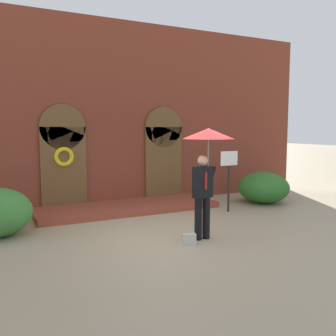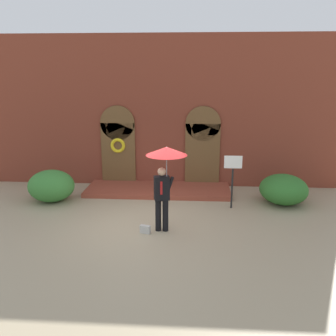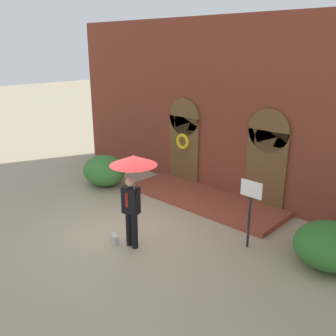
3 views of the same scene
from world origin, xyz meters
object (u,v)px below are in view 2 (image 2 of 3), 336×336
handbag (145,229)px  sign_post (233,173)px  person_with_umbrella (165,163)px  shrub_right (284,189)px  shrub_left (51,186)px

handbag → sign_post: sign_post is taller
person_with_umbrella → sign_post: size_ratio=1.37×
person_with_umbrella → shrub_right: (3.74, 2.49, -1.43)m
person_with_umbrella → sign_post: 2.87m
handbag → shrub_left: bearing=161.3°
shrub_right → sign_post: bearing=-162.4°
sign_post → shrub_right: size_ratio=1.03×
person_with_umbrella → sign_post: person_with_umbrella is taller
sign_post → shrub_right: bearing=17.6°
person_with_umbrella → handbag: (-0.54, -0.20, -1.80)m
handbag → shrub_right: size_ratio=0.17×
shrub_left → shrub_right: bearing=2.2°
handbag → shrub_left: shrub_left is taller
shrub_left → person_with_umbrella: bearing=-28.5°
handbag → sign_post: size_ratio=0.16×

